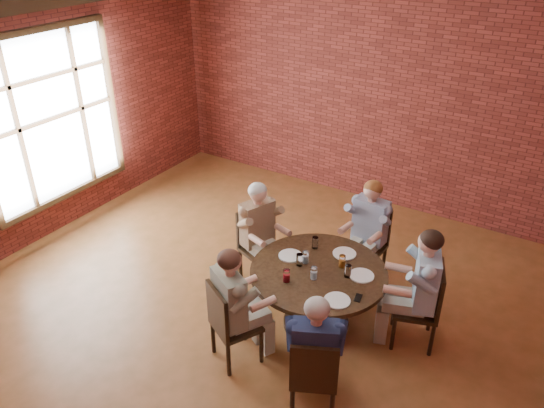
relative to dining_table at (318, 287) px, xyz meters
The scene contains 28 objects.
floor 1.11m from the dining_table, 157.36° to the right, with size 7.00×7.00×0.00m, color #9D5B30.
ceiling 3.03m from the dining_table, 157.36° to the right, with size 7.00×7.00×0.00m, color silver.
wall_back 3.46m from the dining_table, 106.07° to the left, with size 7.00×7.00×0.00m, color maroon.
wall_left 4.33m from the dining_table, behind, with size 7.00×7.00×0.00m, color maroon.
window 4.23m from the dining_table, behind, with size 0.10×2.16×2.36m.
dining_table is the anchor object (origin of this frame).
chair_a 1.13m from the dining_table, 18.98° to the left, with size 0.57×0.57×0.96m.
diner_a 1.05m from the dining_table, 18.98° to the left, with size 0.56×0.69×1.38m, color teal, non-canonical shape.
chair_b 1.20m from the dining_table, 85.51° to the left, with size 0.46×0.46×0.94m.
diner_b 1.13m from the dining_table, 85.51° to the left, with size 0.53×0.65×1.33m, color #7F8AA2, non-canonical shape.
chair_c 1.15m from the dining_table, 158.66° to the left, with size 0.55×0.55×0.93m.
diner_c 1.07m from the dining_table, 158.66° to the left, with size 0.52×0.64×1.32m, color brown, non-canonical shape.
chair_d 1.07m from the dining_table, 118.28° to the right, with size 0.58×0.58×0.94m.
diner_d 0.99m from the dining_table, 118.28° to the right, with size 0.53×0.65×1.34m, color #A2897F, non-canonical shape.
chair_e 1.21m from the dining_table, 64.09° to the right, with size 0.55×0.55×0.92m.
diner_e 1.14m from the dining_table, 64.09° to the right, with size 0.51×0.63×1.31m, color #1B264B, non-canonical shape.
plate_a 0.51m from the dining_table, 18.77° to the left, with size 0.26×0.26×0.01m, color white.
plate_b 0.49m from the dining_table, 76.11° to the left, with size 0.26×0.26×0.01m, color white.
plate_c 0.45m from the dining_table, behind, with size 0.26×0.26×0.01m, color white.
plate_d 0.57m from the dining_table, 42.47° to the right, with size 0.26×0.26×0.01m, color white.
glass_a 0.43m from the dining_table, 11.50° to the left, with size 0.07×0.07×0.14m, color white.
glass_b 0.39m from the dining_table, 46.45° to the left, with size 0.07×0.07×0.14m, color white.
glass_c 0.52m from the dining_table, 123.28° to the left, with size 0.07×0.07×0.14m, color white.
glass_d 0.35m from the dining_table, 165.16° to the left, with size 0.07×0.07×0.14m, color white.
glass_e 0.37m from the dining_table, behind, with size 0.07×0.07×0.14m, color white.
glass_f 0.49m from the dining_table, 119.52° to the right, with size 0.07×0.07×0.14m, color white.
glass_g 0.33m from the dining_table, 82.04° to the right, with size 0.07×0.07×0.14m, color white.
smartphone 0.62m from the dining_table, 20.74° to the right, with size 0.06×0.13×0.01m, color black.
Camera 1 is at (2.89, -3.75, 4.09)m, focal length 35.00 mm.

